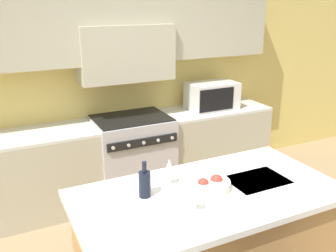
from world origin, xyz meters
TOP-DOWN VIEW (x-y plane):
  - back_cabinetry at (0.00, 2.23)m, footprint 10.00×0.46m
  - back_counter at (0.00, 1.98)m, footprint 3.56×0.62m
  - range_stove at (-0.00, 1.96)m, footprint 0.86×0.70m
  - microwave at (1.07, 1.98)m, footprint 0.60×0.39m
  - kitchen_island at (-0.10, 0.16)m, footprint 1.89×0.98m
  - wine_bottle at (-0.52, 0.30)m, footprint 0.08×0.08m
  - wine_glass_near at (-0.30, -0.01)m, footprint 0.08×0.08m
  - wine_glass_far at (-0.30, 0.39)m, footprint 0.08×0.08m
  - fruit_bowl at (-0.06, 0.20)m, footprint 0.29×0.29m

SIDE VIEW (x-z plane):
  - back_counter at x=0.00m, z-range 0.00..0.91m
  - kitchen_island at x=-0.10m, z-range 0.00..0.93m
  - range_stove at x=0.00m, z-range 0.00..0.95m
  - fruit_bowl at x=-0.06m, z-range 0.91..1.00m
  - wine_bottle at x=-0.52m, z-range 0.89..1.15m
  - wine_glass_near at x=-0.30m, z-range 0.96..1.16m
  - wine_glass_far at x=-0.30m, z-range 0.96..1.16m
  - microwave at x=1.07m, z-range 0.91..1.24m
  - back_cabinetry at x=0.00m, z-range 0.25..2.95m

